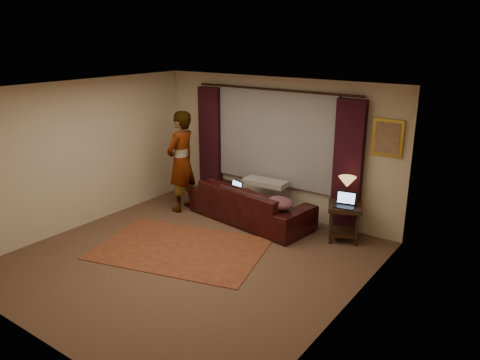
% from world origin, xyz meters
% --- Properties ---
extents(floor, '(5.00, 5.00, 0.01)m').
position_xyz_m(floor, '(0.00, 0.00, -0.01)').
color(floor, brown).
rests_on(floor, ground).
extents(ceiling, '(5.00, 5.00, 0.02)m').
position_xyz_m(ceiling, '(0.00, 0.00, 2.60)').
color(ceiling, silver).
rests_on(ceiling, ground).
extents(wall_back, '(5.00, 0.02, 2.60)m').
position_xyz_m(wall_back, '(0.00, 2.50, 1.30)').
color(wall_back, beige).
rests_on(wall_back, ground).
extents(wall_front, '(5.00, 0.02, 2.60)m').
position_xyz_m(wall_front, '(0.00, -2.50, 1.30)').
color(wall_front, beige).
rests_on(wall_front, ground).
extents(wall_left, '(0.02, 5.00, 2.60)m').
position_xyz_m(wall_left, '(-2.50, 0.00, 1.30)').
color(wall_left, beige).
rests_on(wall_left, ground).
extents(wall_right, '(0.02, 5.00, 2.60)m').
position_xyz_m(wall_right, '(2.50, 0.00, 1.30)').
color(wall_right, beige).
rests_on(wall_right, ground).
extents(sheer_curtain, '(2.50, 0.05, 1.80)m').
position_xyz_m(sheer_curtain, '(0.00, 2.44, 1.50)').
color(sheer_curtain, gray).
rests_on(sheer_curtain, wall_back).
extents(drape_left, '(0.50, 0.14, 2.30)m').
position_xyz_m(drape_left, '(-1.50, 2.39, 1.18)').
color(drape_left, black).
rests_on(drape_left, floor).
extents(drape_right, '(0.50, 0.14, 2.30)m').
position_xyz_m(drape_right, '(1.50, 2.39, 1.18)').
color(drape_right, black).
rests_on(drape_right, floor).
extents(curtain_rod, '(0.04, 0.04, 3.40)m').
position_xyz_m(curtain_rod, '(0.00, 2.39, 2.38)').
color(curtain_rod, black).
rests_on(curtain_rod, wall_back).
extents(picture_frame, '(0.50, 0.04, 0.60)m').
position_xyz_m(picture_frame, '(2.10, 2.47, 1.75)').
color(picture_frame, gold).
rests_on(picture_frame, wall_back).
extents(sofa, '(2.52, 1.35, 0.97)m').
position_xyz_m(sofa, '(-0.12, 1.84, 0.48)').
color(sofa, black).
rests_on(sofa, floor).
extents(throw_blanket, '(0.85, 0.39, 0.10)m').
position_xyz_m(throw_blanket, '(0.03, 2.10, 0.97)').
color(throw_blanket, '#9F9E98').
rests_on(throw_blanket, sofa).
extents(clothing_pile, '(0.61, 0.54, 0.22)m').
position_xyz_m(clothing_pile, '(0.66, 1.57, 0.59)').
color(clothing_pile, brown).
rests_on(clothing_pile, sofa).
extents(laptop_sofa, '(0.41, 0.42, 0.23)m').
position_xyz_m(laptop_sofa, '(-0.48, 1.76, 0.60)').
color(laptop_sofa, black).
rests_on(laptop_sofa, sofa).
extents(area_rug, '(3.02, 2.40, 0.01)m').
position_xyz_m(area_rug, '(-0.36, 0.18, 0.01)').
color(area_rug, brown).
rests_on(area_rug, floor).
extents(end_table, '(0.72, 0.72, 0.63)m').
position_xyz_m(end_table, '(1.63, 2.07, 0.31)').
color(end_table, black).
rests_on(end_table, floor).
extents(tiffany_lamp, '(0.41, 0.41, 0.46)m').
position_xyz_m(tiffany_lamp, '(1.61, 2.13, 0.86)').
color(tiffany_lamp, olive).
rests_on(tiffany_lamp, end_table).
extents(laptop_table, '(0.39, 0.41, 0.23)m').
position_xyz_m(laptop_table, '(1.67, 1.95, 0.75)').
color(laptop_table, black).
rests_on(laptop_table, end_table).
extents(person, '(0.61, 0.61, 1.97)m').
position_xyz_m(person, '(-1.55, 1.55, 0.98)').
color(person, '#9F9E98').
rests_on(person, floor).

